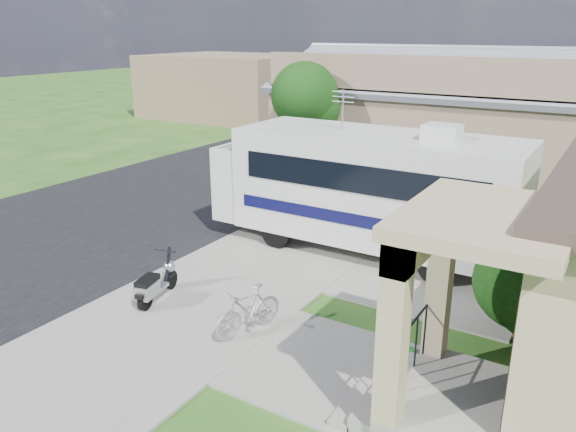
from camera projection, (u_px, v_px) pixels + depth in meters
The scene contains 18 objects.
ground at pixel (246, 310), 11.83m from camera, with size 120.00×120.00×0.00m, color #1B4312.
street_slab at pixel (240, 169), 23.63m from camera, with size 9.00×80.00×0.02m, color black.
sidewalk_slab at pixel (384, 191), 20.40m from camera, with size 4.00×80.00×0.06m, color slate.
driveway_slab at pixel (393, 254), 14.72m from camera, with size 7.00×6.00×0.05m, color slate.
walk_slab at pixel (356, 377), 9.53m from camera, with size 4.00×3.00×0.05m, color slate.
warehouse at pixel (448, 124), 22.49m from camera, with size 12.50×8.40×5.04m.
distant_bldg_far at pixel (230, 86), 37.41m from camera, with size 10.00×8.00×4.00m, color brown.
distant_bldg_near at pixel (338, 80), 46.24m from camera, with size 8.00×7.00×3.20m, color #745F48.
street_tree_a at pixel (308, 99), 19.95m from camera, with size 2.44×2.40×4.58m.
street_tree_b at pixel (407, 76), 27.99m from camera, with size 2.44×2.40×4.73m.
street_tree_c at pixel (457, 71), 35.35m from camera, with size 2.44×2.40×4.42m.
motorhome at pixel (366, 186), 14.53m from camera, with size 8.08×2.65×4.14m.
shrub at pixel (528, 277), 10.38m from camera, with size 2.03×1.93×2.49m.
scooter at pixel (155, 284), 12.00m from camera, with size 0.68×1.51×1.01m.
bicycle at pixel (248, 313), 10.76m from camera, with size 0.44×1.55×0.93m, color #A5A7AD.
pickup_truck at pixel (311, 139), 25.50m from camera, with size 2.86×6.21×1.73m, color silver.
van at pixel (359, 119), 30.59m from camera, with size 2.64×6.48×1.88m, color silver.
garden_hose at pixel (406, 356), 10.05m from camera, with size 0.35×0.35×0.16m, color #146714.
Camera 1 is at (6.29, -8.56, 5.65)m, focal length 35.00 mm.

